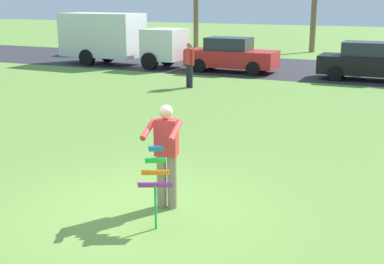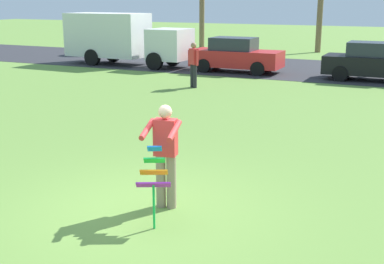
% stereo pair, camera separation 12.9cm
% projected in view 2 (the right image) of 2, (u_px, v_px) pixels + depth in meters
% --- Properties ---
extents(ground_plane, '(120.00, 120.00, 0.00)m').
position_uv_depth(ground_plane, '(144.00, 210.00, 8.40)').
color(ground_plane, olive).
extents(road_strip, '(120.00, 8.00, 0.01)m').
position_uv_depth(road_strip, '(338.00, 71.00, 24.37)').
color(road_strip, '#2D2D33').
rests_on(road_strip, ground).
extents(person_kite_flyer, '(0.63, 0.72, 1.73)m').
position_uv_depth(person_kite_flyer, '(165.00, 152.00, 8.25)').
color(person_kite_flyer, gray).
rests_on(person_kite_flyer, ground).
extents(kite_held, '(0.61, 0.73, 1.17)m').
position_uv_depth(kite_held, '(154.00, 175.00, 7.67)').
color(kite_held, blue).
rests_on(kite_held, ground).
extents(parked_truck_white_box, '(6.75, 2.24, 2.62)m').
position_uv_depth(parked_truck_white_box, '(121.00, 37.00, 26.28)').
color(parked_truck_white_box, silver).
rests_on(parked_truck_white_box, ground).
extents(parked_car_red, '(4.22, 1.87, 1.60)m').
position_uv_depth(parked_car_red, '(236.00, 55.00, 23.86)').
color(parked_car_red, red).
rests_on(parked_car_red, ground).
extents(parked_car_black, '(4.21, 1.86, 1.60)m').
position_uv_depth(parked_car_black, '(375.00, 62.00, 21.31)').
color(parked_car_black, black).
rests_on(parked_car_black, ground).
extents(person_walker_near, '(0.49, 0.38, 1.73)m').
position_uv_depth(person_walker_near, '(194.00, 64.00, 19.64)').
color(person_walker_near, '#26262B').
rests_on(person_walker_near, ground).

